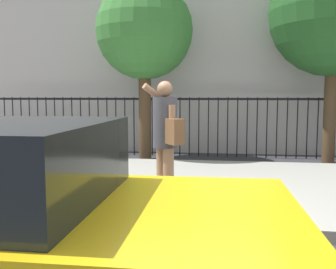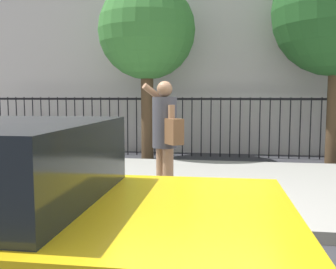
{
  "view_description": "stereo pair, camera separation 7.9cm",
  "coord_description": "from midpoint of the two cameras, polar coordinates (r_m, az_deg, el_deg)",
  "views": [
    {
      "loc": [
        0.45,
        -4.18,
        1.63
      ],
      "look_at": [
        -0.31,
        1.22,
        1.07
      ],
      "focal_mm": 40.11,
      "sensor_mm": 36.0,
      "label": 1
    },
    {
      "loc": [
        0.53,
        -4.17,
        1.63
      ],
      "look_at": [
        -0.31,
        1.22,
        1.07
      ],
      "focal_mm": 40.11,
      "sensor_mm": 36.0,
      "label": 2
    }
  ],
  "objects": [
    {
      "name": "pedestrian_on_phone",
      "position": [
        5.17,
        0.06,
        0.31
      ],
      "size": [
        0.64,
        0.71,
        1.68
      ],
      "color": "#936B4C",
      "rests_on": "sidewalk"
    },
    {
      "name": "street_tree_mid",
      "position": [
        9.79,
        -3.0,
        15.29
      ],
      "size": [
        2.45,
        2.45,
        4.49
      ],
      "color": "#4C3823",
      "rests_on": "ground"
    },
    {
      "name": "street_bench",
      "position": [
        8.71,
        -23.42,
        -1.06
      ],
      "size": [
        1.6,
        0.45,
        0.95
      ],
      "color": "brown",
      "rests_on": "sidewalk"
    },
    {
      "name": "iron_fence",
      "position": [
        10.11,
        6.04,
        2.39
      ],
      "size": [
        12.03,
        0.04,
        1.6
      ],
      "color": "black",
      "rests_on": "ground"
    },
    {
      "name": "sidewalk",
      "position": [
        6.58,
        4.34,
        -7.79
      ],
      "size": [
        28.0,
        4.4,
        0.15
      ],
      "primitive_type": "cube",
      "color": "#9E9B93",
      "rests_on": "ground"
    },
    {
      "name": "ground_plane",
      "position": [
        4.51,
        2.04,
        -15.27
      ],
      "size": [
        60.0,
        60.0,
        0.0
      ],
      "primitive_type": "plane",
      "color": "#333338"
    }
  ]
}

